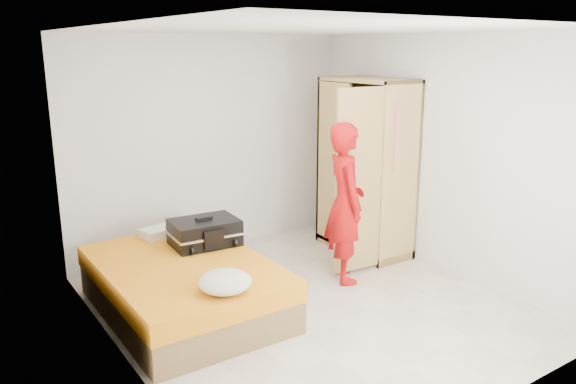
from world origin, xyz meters
TOP-DOWN VIEW (x-y plane):
  - room at (0.00, 0.00)m, footprint 4.00×4.02m
  - bed at (-1.05, 0.56)m, footprint 1.42×2.02m
  - wardrobe at (1.45, 0.86)m, footprint 1.17×1.20m
  - person at (0.70, 0.32)m, footprint 0.61×0.73m
  - suitcase at (-0.66, 0.88)m, footprint 0.71×0.55m
  - round_cushion at (-1.03, -0.24)m, footprint 0.44×0.44m
  - pillow at (-0.89, 1.41)m, footprint 0.54×0.34m

SIDE VIEW (x-z plane):
  - bed at x=-1.05m, z-range 0.00..0.50m
  - pillow at x=-0.89m, z-range 0.50..0.59m
  - round_cushion at x=-1.03m, z-range 0.50..0.67m
  - suitcase at x=-0.66m, z-range 0.48..0.78m
  - person at x=0.70m, z-range 0.00..1.71m
  - wardrobe at x=1.45m, z-range -0.05..2.05m
  - room at x=0.00m, z-range 0.00..2.60m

